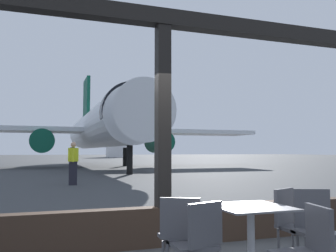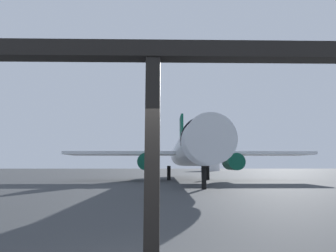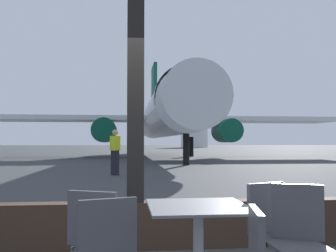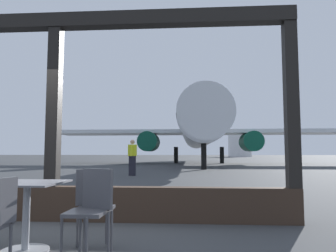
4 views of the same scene
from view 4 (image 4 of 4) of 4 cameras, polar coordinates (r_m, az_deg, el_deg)
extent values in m
plane|color=#383A3D|center=(45.27, 1.10, -6.18)|extent=(220.00, 220.00, 0.00)
cube|color=#38281E|center=(5.74, -20.12, -12.81)|extent=(8.03, 0.24, 0.55)
cube|color=black|center=(6.11, -19.25, 17.14)|extent=(8.03, 0.24, 0.24)
cube|color=black|center=(5.70, -19.73, 0.67)|extent=(0.20, 0.20, 3.24)
cube|color=black|center=(5.47, 21.25, 0.93)|extent=(0.20, 0.20, 3.24)
cube|color=slate|center=(4.00, -23.80, -9.29)|extent=(0.77, 0.77, 0.02)
cylinder|color=#9EA0A5|center=(4.06, -23.99, -14.74)|extent=(0.08, 0.08, 0.75)
cylinder|color=#9EA0A5|center=(4.14, -24.18, -19.68)|extent=(0.52, 0.52, 0.03)
cube|color=#4C4C51|center=(3.91, -12.99, -14.21)|extent=(0.40, 0.40, 0.04)
cube|color=#4C4C51|center=(4.05, -13.27, -10.52)|extent=(0.38, 0.20, 0.43)
cylinder|color=#4C4C51|center=(3.82, -10.05, -18.01)|extent=(0.03, 0.03, 0.46)
cylinder|color=#4C4C51|center=(3.77, -15.40, -18.08)|extent=(0.03, 0.03, 0.46)
cylinder|color=#4C4C51|center=(4.14, -10.94, -16.93)|extent=(0.03, 0.03, 0.46)
cylinder|color=#4C4C51|center=(4.10, -15.85, -16.96)|extent=(0.03, 0.03, 0.46)
cylinder|color=#4C4C51|center=(3.44, -26.34, -19.09)|extent=(0.03, 0.03, 0.46)
cube|color=#4C4C51|center=(3.62, -14.46, -14.79)|extent=(0.40, 0.40, 0.04)
cube|color=#4C4C51|center=(3.72, -12.47, -10.83)|extent=(0.38, 0.20, 0.44)
cylinder|color=#4C4C51|center=(3.43, -14.36, -19.36)|extent=(0.03, 0.03, 0.47)
cylinder|color=#4C4C51|center=(3.66, -18.50, -18.32)|extent=(0.03, 0.03, 0.47)
cylinder|color=#4C4C51|center=(3.69, -10.60, -18.40)|extent=(0.03, 0.03, 0.47)
cylinder|color=#4C4C51|center=(3.90, -14.69, -17.56)|extent=(0.03, 0.03, 0.47)
cylinder|color=silver|center=(33.68, 5.50, -0.71)|extent=(3.55, 26.31, 3.55)
cone|color=silver|center=(19.30, 6.62, 2.32)|extent=(3.37, 2.60, 3.37)
cylinder|color=black|center=(21.20, 6.38, 2.09)|extent=(3.62, 0.90, 3.62)
cube|color=silver|center=(33.50, -7.72, -1.18)|extent=(13.60, 4.20, 0.36)
cube|color=silver|center=(33.90, 18.64, -1.02)|extent=(13.60, 4.20, 0.36)
cylinder|color=#0C4C38|center=(31.62, -3.43, -2.82)|extent=(1.90, 3.20, 1.90)
cylinder|color=#0C4C38|center=(31.90, 14.60, -2.69)|extent=(1.90, 3.20, 1.90)
cube|color=#0C4C38|center=(45.72, 5.08, 3.47)|extent=(0.36, 4.40, 5.20)
cylinder|color=black|center=(21.35, 6.42, -5.43)|extent=(0.36, 0.36, 1.71)
cylinder|color=black|center=(33.77, 1.44, -5.21)|extent=(0.44, 0.44, 1.71)
cylinder|color=black|center=(33.90, 9.61, -5.14)|extent=(0.44, 0.44, 1.71)
cube|color=black|center=(15.65, -6.39, -7.07)|extent=(0.32, 0.20, 0.95)
cube|color=yellow|center=(15.64, -6.37, -4.32)|extent=(0.40, 0.22, 0.55)
sphere|color=tan|center=(15.65, -6.35, -2.84)|extent=(0.22, 0.22, 0.22)
cylinder|color=yellow|center=(15.41, -6.64, -4.41)|extent=(0.09, 0.09, 0.52)
cylinder|color=yellow|center=(15.87, -6.10, -4.42)|extent=(0.09, 0.09, 0.52)
cylinder|color=white|center=(90.25, 12.70, -3.51)|extent=(6.33, 6.33, 5.86)
camera|label=1|loc=(3.96, -84.41, 3.15)|focal=39.01mm
camera|label=2|loc=(2.84, -46.09, 9.68)|focal=27.33mm
camera|label=3|loc=(2.49, -71.83, 2.16)|focal=40.93mm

